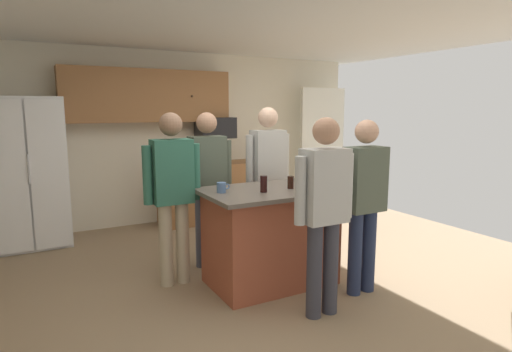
# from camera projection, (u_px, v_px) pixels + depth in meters

# --- Properties ---
(floor) EXTENTS (7.04, 7.04, 0.00)m
(floor) POSITION_uv_depth(u_px,v_px,m) (259.00, 280.00, 4.32)
(floor) COLOR #937A5B
(floor) RESTS_ON ground
(ceiling) EXTENTS (7.04, 7.04, 0.00)m
(ceiling) POSITION_uv_depth(u_px,v_px,m) (259.00, 15.00, 3.91)
(ceiling) COLOR white
(back_wall) EXTENTS (6.40, 0.10, 2.60)m
(back_wall) POSITION_uv_depth(u_px,v_px,m) (172.00, 138.00, 6.55)
(back_wall) COLOR beige
(back_wall) RESTS_ON ground
(french_door_window_panel) EXTENTS (0.90, 0.06, 2.00)m
(french_door_window_panel) POSITION_uv_depth(u_px,v_px,m) (322.00, 145.00, 7.46)
(french_door_window_panel) COLOR white
(french_door_window_panel) RESTS_ON ground
(cabinet_run_upper) EXTENTS (2.40, 0.38, 0.75)m
(cabinet_run_upper) POSITION_uv_depth(u_px,v_px,m) (148.00, 96.00, 6.09)
(cabinet_run_upper) COLOR #936038
(cabinet_run_lower) EXTENTS (1.80, 0.63, 0.90)m
(cabinet_run_lower) POSITION_uv_depth(u_px,v_px,m) (217.00, 191.00, 6.69)
(cabinet_run_lower) COLOR #936038
(cabinet_run_lower) RESTS_ON ground
(refrigerator) EXTENTS (0.87, 0.76, 1.89)m
(refrigerator) POSITION_uv_depth(u_px,v_px,m) (29.00, 173.00, 5.30)
(refrigerator) COLOR white
(refrigerator) RESTS_ON ground
(microwave_over_range) EXTENTS (0.56, 0.40, 0.32)m
(microwave_over_range) POSITION_uv_depth(u_px,v_px,m) (215.00, 128.00, 6.55)
(microwave_over_range) COLOR black
(kitchen_island) EXTENTS (1.33, 0.89, 0.96)m
(kitchen_island) POSITION_uv_depth(u_px,v_px,m) (270.00, 236.00, 4.20)
(kitchen_island) COLOR #9E4C33
(kitchen_island) RESTS_ON ground
(person_host_foreground) EXTENTS (0.57, 0.22, 1.67)m
(person_host_foreground) POSITION_uv_depth(u_px,v_px,m) (324.00, 204.00, 3.46)
(person_host_foreground) COLOR #383842
(person_host_foreground) RESTS_ON ground
(person_guest_left) EXTENTS (0.57, 0.22, 1.71)m
(person_guest_left) POSITION_uv_depth(u_px,v_px,m) (173.00, 187.00, 4.09)
(person_guest_left) COLOR tan
(person_guest_left) RESTS_ON ground
(person_guest_right) EXTENTS (0.57, 0.22, 1.70)m
(person_guest_right) POSITION_uv_depth(u_px,v_px,m) (208.00, 179.00, 4.60)
(person_guest_right) COLOR #4C5166
(person_guest_right) RESTS_ON ground
(person_guest_by_door) EXTENTS (0.57, 0.22, 1.64)m
(person_guest_by_door) POSITION_uv_depth(u_px,v_px,m) (364.00, 195.00, 3.90)
(person_guest_by_door) COLOR #232D4C
(person_guest_by_door) RESTS_ON ground
(person_elder_center) EXTENTS (0.57, 0.23, 1.76)m
(person_elder_center) POSITION_uv_depth(u_px,v_px,m) (268.00, 171.00, 4.94)
(person_elder_center) COLOR #383842
(person_elder_center) RESTS_ON ground
(mug_blue_stoneware) EXTENTS (0.13, 0.09, 0.10)m
(mug_blue_stoneware) POSITION_uv_depth(u_px,v_px,m) (222.00, 188.00, 3.94)
(mug_blue_stoneware) COLOR #4C6B99
(mug_blue_stoneware) RESTS_ON kitchen_island
(mug_ceramic_white) EXTENTS (0.13, 0.08, 0.10)m
(mug_ceramic_white) POSITION_uv_depth(u_px,v_px,m) (306.00, 185.00, 4.09)
(mug_ceramic_white) COLOR white
(mug_ceramic_white) RESTS_ON kitchen_island
(glass_stout_tall) EXTENTS (0.07, 0.07, 0.16)m
(glass_stout_tall) POSITION_uv_depth(u_px,v_px,m) (264.00, 184.00, 3.96)
(glass_stout_tall) COLOR black
(glass_stout_tall) RESTS_ON kitchen_island
(glass_short_whisky) EXTENTS (0.06, 0.06, 0.12)m
(glass_short_whisky) POSITION_uv_depth(u_px,v_px,m) (291.00, 182.00, 4.14)
(glass_short_whisky) COLOR black
(glass_short_whisky) RESTS_ON kitchen_island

